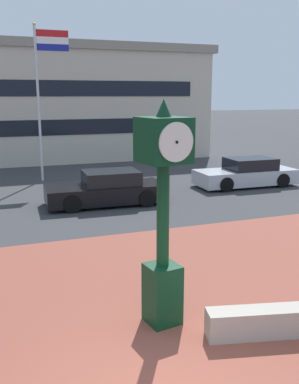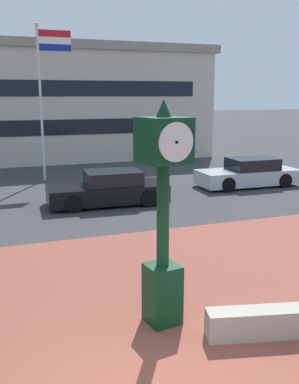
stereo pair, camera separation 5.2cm
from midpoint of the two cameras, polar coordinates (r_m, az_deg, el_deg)
plaza_brick_paving at (r=7.59m, az=-3.73°, el=-19.65°), size 44.00×11.34×0.01m
planter_wall at (r=8.19m, az=18.77°, el=-15.74°), size 3.21×1.12×0.50m
street_clock at (r=7.43m, az=1.59°, el=-2.09°), size 0.87×0.91×4.00m
car_street_near at (r=20.06m, az=12.63°, el=2.39°), size 4.62×1.92×1.28m
car_street_far at (r=16.36m, az=-5.74°, el=0.33°), size 4.52×2.02×1.28m
flagpole_secondary at (r=21.24m, az=-14.13°, el=13.06°), size 1.59×0.14×7.25m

